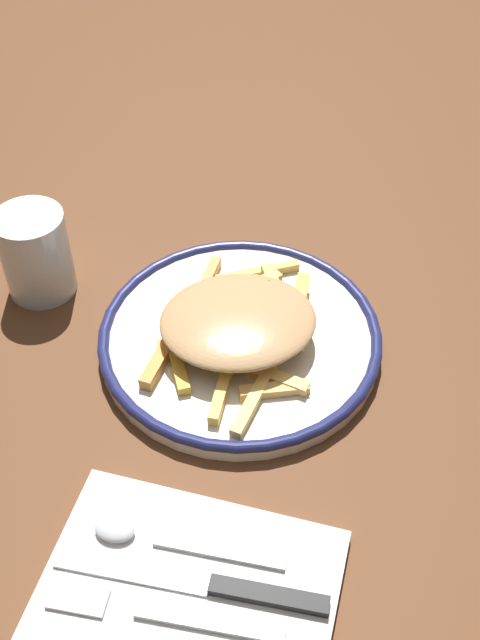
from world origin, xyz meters
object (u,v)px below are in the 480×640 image
fries_heap (237,324)px  fork (163,614)px  knife (214,586)px  water_glass (36,254)px  spoon (156,538)px  plate (240,338)px  napkin (190,586)px

fries_heap → fork: fries_heap is taller
knife → water_glass: bearing=41.7°
fork → spoon: bearing=22.1°
plate → spoon: bearing=175.7°
water_glass → plate: bearing=-99.4°
knife → plate: bearing=8.3°
plate → napkin: bearing=-176.0°
napkin → spoon: size_ratio=1.45×
plate → spoon: size_ratio=1.81×
napkin → spoon: (0.03, 0.03, 0.01)m
knife → spoon: 0.06m
napkin → water_glass: water_glass is taller
plate → fries_heap: 0.03m
napkin → fork: size_ratio=1.25×
fries_heap → napkin: size_ratio=1.06×
water_glass → spoon: bearing=-142.1°
fork → water_glass: water_glass is taller
plate → knife: 0.26m
knife → spoon: bearing=63.2°
fork → spoon: size_ratio=1.16×
fries_heap → napkin: (-0.25, -0.02, -0.03)m
napkin → knife: 0.02m
fries_heap → fork: (-0.28, -0.01, -0.02)m
plate → napkin: 0.25m
knife → spoon: (0.03, 0.05, 0.00)m
napkin → plate: bearing=4.0°
fork → knife: (0.03, -0.03, 0.00)m
plate → spoon: same height
fries_heap → spoon: bearing=175.8°
fries_heap → knife: fries_heap is taller
plate → fries_heap: size_ratio=1.19×
plate → napkin: plate is taller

